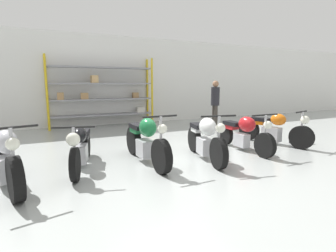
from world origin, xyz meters
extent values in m
plane|color=#9EA3A0|center=(0.00, 0.00, 0.00)|extent=(30.00, 30.00, 0.00)
cube|color=white|center=(0.00, 5.84, 1.80)|extent=(30.00, 0.08, 3.60)
cylinder|color=gold|center=(-2.45, 5.20, 1.35)|extent=(0.08, 0.08, 2.70)
cylinder|color=gold|center=(1.53, 5.20, 1.35)|extent=(0.08, 0.08, 2.70)
cylinder|color=gold|center=(-2.45, 5.75, 1.35)|extent=(0.08, 0.08, 2.70)
cylinder|color=gold|center=(1.53, 5.75, 1.35)|extent=(0.08, 0.08, 2.70)
cube|color=gray|center=(-0.46, 5.48, 0.46)|extent=(3.98, 0.55, 0.05)
cube|color=gray|center=(-0.46, 5.48, 1.07)|extent=(3.98, 0.55, 0.05)
cube|color=gray|center=(-0.46, 5.48, 1.68)|extent=(3.98, 0.55, 0.05)
cube|color=gray|center=(-0.46, 5.48, 2.30)|extent=(3.98, 0.55, 0.05)
cube|color=tan|center=(-0.76, 5.39, 1.85)|extent=(0.27, 0.30, 0.28)
cube|color=#A87F51|center=(-2.00, 5.33, 1.23)|extent=(0.24, 0.28, 0.26)
cube|color=#A87F51|center=(0.92, 5.55, 1.20)|extent=(0.25, 0.22, 0.22)
cube|color=silver|center=(1.13, 5.56, 0.59)|extent=(0.33, 0.32, 0.22)
cube|color=#A87F51|center=(-1.16, 5.39, 1.21)|extent=(0.28, 0.23, 0.24)
cylinder|color=black|center=(-2.99, -0.90, 0.33)|extent=(0.31, 0.68, 0.66)
cylinder|color=black|center=(-3.32, 0.42, 0.33)|extent=(0.31, 0.68, 0.66)
cube|color=#ADADB2|center=(-3.17, -0.19, 0.30)|extent=(0.38, 0.51, 0.38)
ellipsoid|color=#B7B7BF|center=(-3.13, -0.36, 0.78)|extent=(0.43, 0.59, 0.37)
cube|color=black|center=(-3.26, 0.20, 0.72)|extent=(0.39, 0.62, 0.10)
cube|color=#B7B7BF|center=(-3.26, 0.19, 0.63)|extent=(0.31, 0.44, 0.12)
cylinder|color=#ADADB2|center=(-3.00, -0.88, 0.70)|extent=(0.06, 0.06, 0.73)
sphere|color=silver|center=(-2.98, -0.95, 0.85)|extent=(0.18, 0.18, 0.18)
cylinder|color=black|center=(-3.00, -0.85, 1.06)|extent=(0.70, 0.21, 0.04)
cylinder|color=black|center=(-2.15, -0.42, 0.30)|extent=(0.26, 0.60, 0.59)
cylinder|color=black|center=(-1.75, 1.06, 0.30)|extent=(0.26, 0.60, 0.59)
cube|color=#ADADB2|center=(-1.93, 0.37, 0.27)|extent=(0.30, 0.47, 0.36)
ellipsoid|color=black|center=(-1.98, 0.21, 0.68)|extent=(0.37, 0.53, 0.30)
cube|color=black|center=(-1.84, 0.72, 0.64)|extent=(0.35, 0.58, 0.10)
cube|color=black|center=(-1.82, 0.80, 0.55)|extent=(0.28, 0.42, 0.12)
cylinder|color=#ADADB2|center=(-2.14, -0.40, 0.62)|extent=(0.06, 0.06, 0.64)
sphere|color=silver|center=(-2.16, -0.47, 0.75)|extent=(0.23, 0.23, 0.23)
cylinder|color=black|center=(-2.13, -0.37, 0.94)|extent=(0.69, 0.22, 0.04)
cylinder|color=black|center=(-0.65, -0.69, 0.33)|extent=(0.16, 0.66, 0.66)
cylinder|color=black|center=(-0.69, 0.86, 0.33)|extent=(0.16, 0.66, 0.66)
cube|color=#ADADB2|center=(-0.67, 0.14, 0.30)|extent=(0.28, 0.45, 0.37)
ellipsoid|color=#196B38|center=(-0.67, -0.03, 0.78)|extent=(0.34, 0.51, 0.39)
cube|color=black|center=(-0.68, 0.52, 0.72)|extent=(0.29, 0.57, 0.10)
cube|color=#196B38|center=(-0.68, 0.59, 0.63)|extent=(0.24, 0.40, 0.12)
cylinder|color=#ADADB2|center=(-0.65, -0.67, 0.70)|extent=(0.05, 0.05, 0.74)
sphere|color=silver|center=(-0.65, -0.74, 0.86)|extent=(0.18, 0.18, 0.18)
cylinder|color=black|center=(-0.65, -0.64, 1.07)|extent=(0.69, 0.05, 0.04)
cylinder|color=black|center=(0.47, -0.92, 0.32)|extent=(0.24, 0.64, 0.63)
cylinder|color=black|center=(0.74, 0.45, 0.32)|extent=(0.24, 0.64, 0.63)
cube|color=#ADADB2|center=(0.62, -0.19, 0.28)|extent=(0.30, 0.47, 0.36)
ellipsoid|color=silver|center=(0.58, -0.35, 0.75)|extent=(0.43, 0.59, 0.39)
cube|color=black|center=(0.69, 0.17, 0.69)|extent=(0.36, 0.53, 0.10)
cube|color=silver|center=(0.70, 0.21, 0.60)|extent=(0.30, 0.38, 0.12)
cylinder|color=#ADADB2|center=(0.48, -0.91, 0.68)|extent=(0.06, 0.06, 0.73)
sphere|color=silver|center=(0.46, -0.97, 0.83)|extent=(0.19, 0.19, 0.19)
cylinder|color=black|center=(0.48, -0.88, 1.05)|extent=(0.72, 0.18, 0.04)
cylinder|color=black|center=(1.89, -0.72, 0.29)|extent=(0.12, 0.58, 0.58)
cylinder|color=black|center=(1.90, 0.74, 0.29)|extent=(0.12, 0.58, 0.58)
cube|color=#ADADB2|center=(1.90, 0.06, 0.26)|extent=(0.22, 0.40, 0.33)
ellipsoid|color=#B2191E|center=(1.90, -0.11, 0.69)|extent=(0.32, 0.51, 0.37)
cube|color=black|center=(1.90, 0.43, 0.63)|extent=(0.26, 0.54, 0.10)
cube|color=#B2191E|center=(1.90, 0.49, 0.54)|extent=(0.23, 0.38, 0.12)
cylinder|color=#ADADB2|center=(1.89, -0.70, 0.63)|extent=(0.05, 0.05, 0.69)
sphere|color=silver|center=(1.89, -0.77, 0.76)|extent=(0.19, 0.19, 0.19)
cylinder|color=black|center=(1.89, -0.67, 0.98)|extent=(0.74, 0.04, 0.04)
cylinder|color=black|center=(3.37, -0.51, 0.30)|extent=(0.31, 0.63, 0.61)
cylinder|color=black|center=(2.96, 0.96, 0.30)|extent=(0.31, 0.63, 0.61)
cube|color=#ADADB2|center=(3.15, 0.28, 0.27)|extent=(0.40, 0.53, 0.40)
ellipsoid|color=orange|center=(3.20, 0.11, 0.70)|extent=(0.37, 0.48, 0.32)
cube|color=black|center=(3.06, 0.61, 0.65)|extent=(0.37, 0.61, 0.10)
cube|color=orange|center=(3.03, 0.71, 0.56)|extent=(0.29, 0.43, 0.12)
cylinder|color=#ADADB2|center=(3.36, -0.49, 0.63)|extent=(0.06, 0.06, 0.66)
sphere|color=silver|center=(3.38, -0.56, 0.77)|extent=(0.21, 0.21, 0.21)
cylinder|color=black|center=(3.35, -0.46, 0.96)|extent=(0.57, 0.19, 0.04)
cylinder|color=#38332D|center=(3.28, 3.25, 0.43)|extent=(0.13, 0.13, 0.87)
cylinder|color=#38332D|center=(3.25, 3.07, 0.43)|extent=(0.13, 0.13, 0.87)
cylinder|color=#232328|center=(3.27, 3.16, 1.21)|extent=(0.37, 0.37, 0.69)
sphere|color=#9E7051|center=(3.27, 3.16, 1.67)|extent=(0.23, 0.23, 0.23)
cube|color=black|center=(3.89, -0.02, 0.14)|extent=(0.44, 0.26, 0.28)
camera|label=1|loc=(-2.55, -5.00, 1.65)|focal=28.00mm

